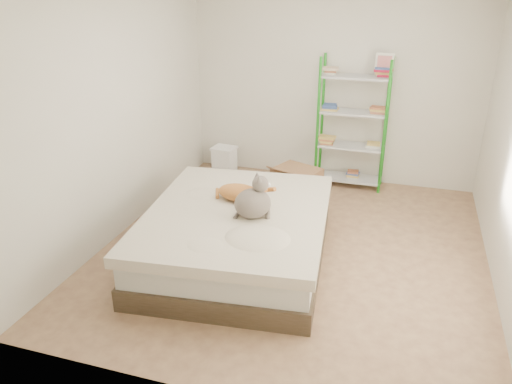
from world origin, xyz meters
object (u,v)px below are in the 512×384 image
at_px(shelf_unit, 353,123).
at_px(bed, 237,235).
at_px(grey_cat, 253,197).
at_px(orange_cat, 239,191).
at_px(cardboard_box, 297,182).
at_px(white_bin, 224,159).

bearing_deg(shelf_unit, bed, -109.34).
bearing_deg(grey_cat, bed, 33.23).
height_order(orange_cat, shelf_unit, shelf_unit).
distance_m(shelf_unit, cardboard_box, 1.06).
xyz_separation_m(orange_cat, grey_cat, (0.24, -0.33, 0.10)).
relative_size(orange_cat, grey_cat, 1.27).
bearing_deg(orange_cat, grey_cat, -49.76).
relative_size(orange_cat, cardboard_box, 0.78).
distance_m(bed, grey_cat, 0.52).
distance_m(grey_cat, shelf_unit, 2.45).
xyz_separation_m(orange_cat, cardboard_box, (0.26, 1.46, -0.46)).
bearing_deg(shelf_unit, cardboard_box, -135.22).
xyz_separation_m(bed, grey_cat, (0.19, -0.10, 0.48)).
relative_size(grey_cat, shelf_unit, 0.24).
xyz_separation_m(shelf_unit, cardboard_box, (-0.59, -0.58, -0.67)).
height_order(cardboard_box, white_bin, cardboard_box).
relative_size(grey_cat, cardboard_box, 0.61).
bearing_deg(grey_cat, orange_cat, 7.10).
bearing_deg(cardboard_box, grey_cat, -68.19).
height_order(orange_cat, cardboard_box, orange_cat).
bearing_deg(orange_cat, shelf_unit, 71.38).
relative_size(bed, cardboard_box, 3.38).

